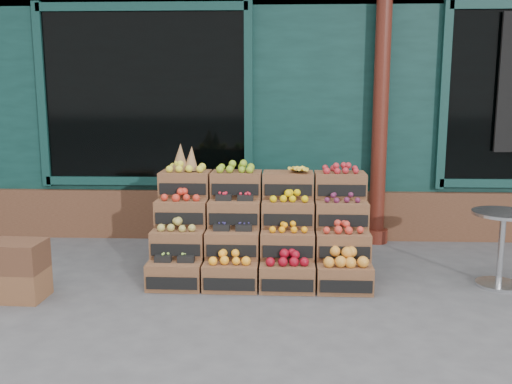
{
  "coord_description": "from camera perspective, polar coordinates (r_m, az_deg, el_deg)",
  "views": [
    {
      "loc": [
        0.02,
        -4.72,
        1.83
      ],
      "look_at": [
        -0.2,
        0.7,
        0.85
      ],
      "focal_mm": 40.0,
      "sensor_mm": 36.0,
      "label": 1
    }
  ],
  "objects": [
    {
      "name": "bistro_table",
      "position": [
        5.79,
        23.36,
        -4.43
      ],
      "size": [
        0.57,
        0.57,
        0.72
      ],
      "rotation": [
        0.0,
        0.0,
        -0.27
      ],
      "color": "silver",
      "rests_on": "ground"
    },
    {
      "name": "ground",
      "position": [
        5.06,
        1.97,
        -10.97
      ],
      "size": [
        60.0,
        60.0,
        0.0
      ],
      "primitive_type": "plane",
      "color": "#48484B",
      "rests_on": "ground"
    },
    {
      "name": "crate_display",
      "position": [
        5.66,
        0.49,
        -4.37
      ],
      "size": [
        2.09,
        1.04,
        1.3
      ],
      "rotation": [
        0.0,
        0.0,
        -0.01
      ],
      "color": "brown",
      "rests_on": "ground"
    },
    {
      "name": "shop_facade",
      "position": [
        9.84,
        2.31,
        13.53
      ],
      "size": [
        12.0,
        6.24,
        4.8
      ],
      "color": "#0D2E2A",
      "rests_on": "ground"
    },
    {
      "name": "spare_crates",
      "position": [
        5.48,
        -23.01,
        -7.22
      ],
      "size": [
        0.54,
        0.38,
        0.52
      ],
      "rotation": [
        0.0,
        0.0,
        -0.04
      ],
      "color": "brown",
      "rests_on": "ground"
    },
    {
      "name": "shopkeeper",
      "position": [
        7.64,
        -8.04,
        3.78
      ],
      "size": [
        0.84,
        0.69,
        1.97
      ],
      "primitive_type": "imported",
      "rotation": [
        0.0,
        0.0,
        3.5
      ],
      "color": "#144924",
      "rests_on": "ground"
    }
  ]
}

